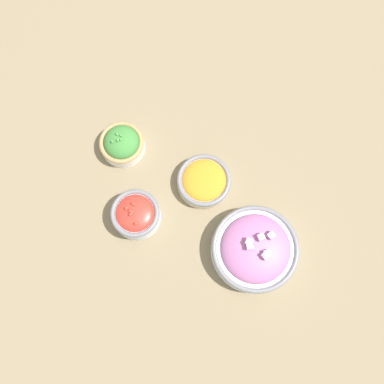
{
  "coord_description": "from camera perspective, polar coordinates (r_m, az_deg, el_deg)",
  "views": [
    {
      "loc": [
        -0.03,
        0.24,
        1.05
      ],
      "look_at": [
        0.0,
        0.0,
        0.03
      ],
      "focal_mm": 40.0,
      "sensor_mm": 36.0,
      "label": 1
    }
  ],
  "objects": [
    {
      "name": "ground_plane",
      "position": [
        1.08,
        -0.0,
        -0.37
      ],
      "size": [
        3.0,
        3.0,
        0.0
      ],
      "primitive_type": "plane",
      "color": "#75664C"
    },
    {
      "name": "bowl_cherry_tomatoes",
      "position": [
        1.04,
        -7.51,
        -2.98
      ],
      "size": [
        0.12,
        0.12,
        0.07
      ],
      "color": "silver",
      "rests_on": "ground_plane"
    },
    {
      "name": "bowl_broccoli",
      "position": [
        1.1,
        -9.33,
        6.38
      ],
      "size": [
        0.11,
        0.11,
        0.07
      ],
      "color": "silver",
      "rests_on": "ground_plane"
    },
    {
      "name": "bowl_red_onion",
      "position": [
        1.03,
        8.36,
        -7.53
      ],
      "size": [
        0.21,
        0.21,
        0.09
      ],
      "color": "silver",
      "rests_on": "ground_plane"
    },
    {
      "name": "bowl_carrots",
      "position": [
        1.06,
        1.59,
        1.48
      ],
      "size": [
        0.13,
        0.13,
        0.04
      ],
      "color": "beige",
      "rests_on": "ground_plane"
    }
  ]
}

